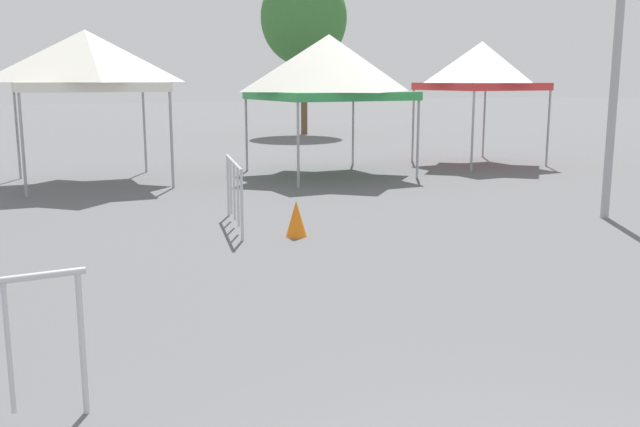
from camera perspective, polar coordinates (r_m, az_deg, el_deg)
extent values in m
cylinder|color=#9E9EA3|center=(15.32, -22.84, 5.42)|extent=(0.06, 0.06, 2.28)
cylinder|color=#9E9EA3|center=(15.71, -11.87, 6.14)|extent=(0.06, 0.06, 2.28)
cylinder|color=#9E9EA3|center=(18.30, -23.20, 6.13)|extent=(0.06, 0.06, 2.28)
cylinder|color=#9E9EA3|center=(18.62, -13.95, 6.74)|extent=(0.06, 0.06, 2.28)
pyramid|color=white|center=(16.88, -18.31, 11.94)|extent=(3.29, 3.29, 1.14)
cube|color=white|center=(16.88, -18.18, 9.68)|extent=(3.26, 3.26, 0.20)
cylinder|color=#9E9EA3|center=(15.49, -1.77, 5.87)|extent=(0.06, 0.06, 2.05)
cylinder|color=#9E9EA3|center=(17.06, 7.90, 6.23)|extent=(0.06, 0.06, 2.05)
cylinder|color=#9E9EA3|center=(18.38, -5.95, 6.59)|extent=(0.06, 0.06, 2.05)
cylinder|color=#9E9EA3|center=(19.72, 2.68, 6.92)|extent=(0.06, 0.06, 2.05)
pyramid|color=white|center=(17.55, 0.73, 12.02)|extent=(3.36, 3.36, 1.36)
cube|color=green|center=(17.55, 0.72, 9.48)|extent=(3.33, 3.33, 0.20)
cylinder|color=#9E9EA3|center=(18.52, 12.19, 6.74)|extent=(0.06, 0.06, 2.25)
cylinder|color=#9E9EA3|center=(20.29, 17.91, 6.80)|extent=(0.06, 0.06, 2.25)
cylinder|color=#9E9EA3|center=(20.59, 7.50, 7.27)|extent=(0.06, 0.06, 2.25)
cylinder|color=#9E9EA3|center=(22.19, 13.07, 7.34)|extent=(0.06, 0.06, 2.25)
pyramid|color=white|center=(20.32, 12.87, 11.79)|extent=(2.75, 2.75, 1.11)
cube|color=red|center=(20.32, 12.79, 9.95)|extent=(2.72, 2.72, 0.20)
cylinder|color=brown|center=(30.78, -1.29, 9.59)|extent=(0.28, 0.28, 3.42)
ellipsoid|color=#387233|center=(30.88, -1.31, 15.47)|extent=(3.63, 3.63, 3.99)
cylinder|color=#B7BABF|center=(5.32, -18.59, -9.88)|extent=(0.04, 0.04, 1.05)
cylinder|color=#B7BABF|center=(5.25, -23.77, -9.91)|extent=(0.04, 0.04, 0.92)
cylinder|color=#B7BABF|center=(11.32, -6.97, 4.10)|extent=(0.58, 2.04, 0.05)
cylinder|color=#B7BABF|center=(12.37, -7.41, 2.21)|extent=(0.04, 0.04, 1.05)
cylinder|color=#B7BABF|center=(10.41, -6.31, 0.62)|extent=(0.04, 0.04, 1.05)
cylinder|color=#B7BABF|center=(11.90, -7.18, 2.13)|extent=(0.04, 0.04, 0.92)
cylinder|color=#B7BABF|center=(11.38, -6.91, 1.74)|extent=(0.04, 0.04, 0.92)
cylinder|color=#B7BABF|center=(10.87, -6.61, 1.32)|extent=(0.04, 0.04, 0.92)
cone|color=orange|center=(10.69, -1.93, -0.42)|extent=(0.32, 0.32, 0.55)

